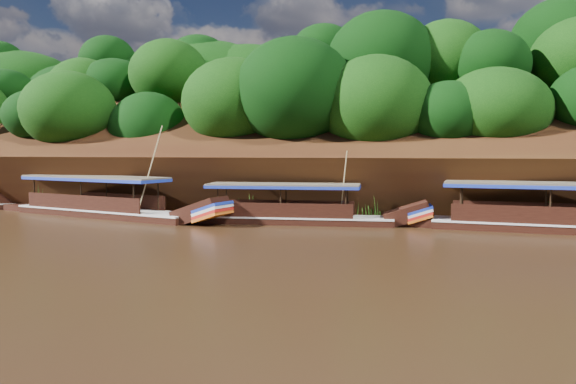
{
  "coord_description": "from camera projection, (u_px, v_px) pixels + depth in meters",
  "views": [
    {
      "loc": [
        5.11,
        -24.01,
        4.24
      ],
      "look_at": [
        -2.4,
        7.0,
        1.8
      ],
      "focal_mm": 35.0,
      "sensor_mm": 36.0,
      "label": 1
    }
  ],
  "objects": [
    {
      "name": "ground",
      "position": [
        304.0,
        245.0,
        24.79
      ],
      "size": [
        160.0,
        160.0,
        0.0
      ],
      "primitive_type": "plane",
      "color": "black",
      "rests_on": "ground"
    },
    {
      "name": "riverbank",
      "position": [
        360.0,
        178.0,
        46.67
      ],
      "size": [
        120.0,
        30.06,
        19.4
      ],
      "color": "black",
      "rests_on": "ground"
    },
    {
      "name": "boat_1",
      "position": [
        307.0,
        215.0,
        31.94
      ],
      "size": [
        13.26,
        3.04,
        4.58
      ],
      "rotation": [
        0.0,
        0.0,
        0.08
      ],
      "color": "black",
      "rests_on": "ground"
    },
    {
      "name": "boat_2",
      "position": [
        113.0,
        208.0,
        34.94
      ],
      "size": [
        16.08,
        6.31,
        6.09
      ],
      "rotation": [
        0.0,
        0.0,
        -0.27
      ],
      "color": "black",
      "rests_on": "ground"
    },
    {
      "name": "reeds",
      "position": [
        287.0,
        204.0,
        34.61
      ],
      "size": [
        48.89,
        2.21,
        2.04
      ],
      "color": "#326018",
      "rests_on": "ground"
    }
  ]
}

